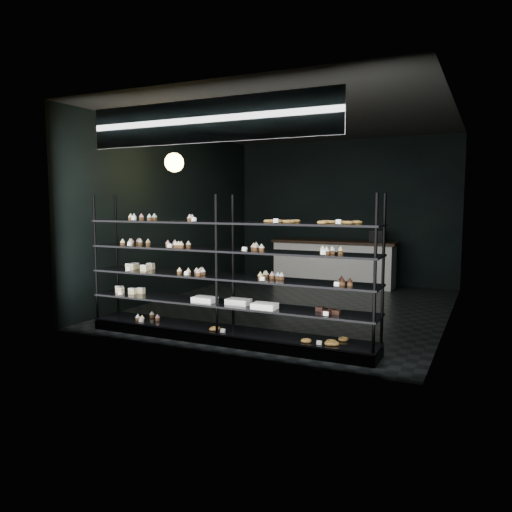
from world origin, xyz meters
name	(u,v)px	position (x,y,z in m)	size (l,w,h in m)	color
room	(296,215)	(0.00, 0.00, 1.60)	(5.01, 6.01, 3.20)	black
display_shelf	(223,294)	(-0.06, -2.45, 0.63)	(4.00, 0.50, 1.91)	black
signage	(207,121)	(0.00, -2.93, 2.75)	(3.30, 0.05, 0.50)	#0B1B39
pendant_lamp	(174,162)	(-1.63, -1.23, 2.45)	(0.30, 0.30, 0.88)	black
service_counter	(334,262)	(-0.05, 2.50, 0.50)	(2.70, 0.65, 1.23)	silver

